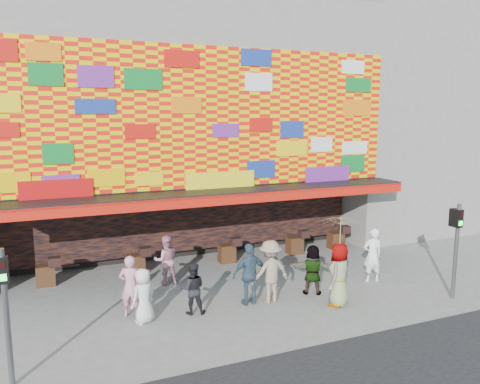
{
  "coord_description": "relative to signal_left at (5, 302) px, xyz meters",
  "views": [
    {
      "loc": [
        -5.25,
        -11.73,
        5.65
      ],
      "look_at": [
        0.47,
        2.0,
        3.2
      ],
      "focal_mm": 35.0,
      "sensor_mm": 36.0,
      "label": 1
    }
  ],
  "objects": [
    {
      "name": "shop_building",
      "position": [
        6.2,
        9.68,
        3.37
      ],
      "size": [
        15.2,
        9.4,
        10.0
      ],
      "color": "gray",
      "rests_on": "ground"
    },
    {
      "name": "parasol",
      "position": [
        8.8,
        0.93,
        0.36
      ],
      "size": [
        1.45,
        1.46,
        1.99
      ],
      "color": "beige",
      "rests_on": "ground"
    },
    {
      "name": "neighbor_right",
      "position": [
        19.2,
        9.5,
        4.14
      ],
      "size": [
        11.0,
        8.0,
        12.0
      ],
      "primitive_type": "cube",
      "color": "gray",
      "rests_on": "ground"
    },
    {
      "name": "ped_c",
      "position": [
        4.6,
        2.04,
        -1.11
      ],
      "size": [
        0.85,
        0.74,
        1.49
      ],
      "primitive_type": "imported",
      "rotation": [
        0.0,
        0.0,
        2.86
      ],
      "color": "black",
      "rests_on": "ground"
    },
    {
      "name": "ground",
      "position": [
        6.2,
        1.5,
        -1.86
      ],
      "size": [
        90.0,
        90.0,
        0.0
      ],
      "primitive_type": "plane",
      "color": "slate",
      "rests_on": "ground"
    },
    {
      "name": "ped_a",
      "position": [
        3.19,
        2.0,
        -1.09
      ],
      "size": [
        0.89,
        0.79,
        1.53
      ],
      "primitive_type": "imported",
      "rotation": [
        0.0,
        0.0,
        3.66
      ],
      "color": "silver",
      "rests_on": "ground"
    },
    {
      "name": "ped_i",
      "position": [
        4.46,
        4.68,
        -1.02
      ],
      "size": [
        0.86,
        0.7,
        1.68
      ],
      "primitive_type": "imported",
      "rotation": [
        0.0,
        0.0,
        3.06
      ],
      "color": "#C37E93",
      "rests_on": "ground"
    },
    {
      "name": "ped_d",
      "position": [
        7.02,
        1.96,
        -0.9
      ],
      "size": [
        1.3,
        0.81,
        1.93
      ],
      "primitive_type": "imported",
      "rotation": [
        0.0,
        0.0,
        3.22
      ],
      "color": "gray",
      "rests_on": "ground"
    },
    {
      "name": "signal_left",
      "position": [
        0.0,
        0.0,
        0.0
      ],
      "size": [
        0.22,
        0.2,
        3.0
      ],
      "color": "#59595B",
      "rests_on": "ground"
    },
    {
      "name": "ped_h",
      "position": [
        11.05,
        2.23,
        -0.93
      ],
      "size": [
        0.74,
        0.55,
        1.86
      ],
      "primitive_type": "imported",
      "rotation": [
        0.0,
        0.0,
        2.98
      ],
      "color": "white",
      "rests_on": "ground"
    },
    {
      "name": "ped_b",
      "position": [
        2.93,
        2.56,
        -0.97
      ],
      "size": [
        0.76,
        0.64,
        1.78
      ],
      "primitive_type": "imported",
      "rotation": [
        0.0,
        0.0,
        2.74
      ],
      "color": "pink",
      "rests_on": "ground"
    },
    {
      "name": "ped_e",
      "position": [
        6.38,
        2.03,
        -0.92
      ],
      "size": [
        1.12,
        0.5,
        1.89
      ],
      "primitive_type": "imported",
      "rotation": [
        0.0,
        0.0,
        3.18
      ],
      "color": "#354C5D",
      "rests_on": "ground"
    },
    {
      "name": "signal_right",
      "position": [
        12.4,
        0.0,
        0.0
      ],
      "size": [
        0.22,
        0.2,
        3.0
      ],
      "color": "#59595B",
      "rests_on": "ground"
    },
    {
      "name": "ped_f",
      "position": [
        8.56,
        2.03,
        -1.06
      ],
      "size": [
        1.52,
        1.17,
        1.61
      ],
      "primitive_type": "imported",
      "rotation": [
        0.0,
        0.0,
        2.61
      ],
      "color": "gray",
      "rests_on": "ground"
    },
    {
      "name": "ped_g",
      "position": [
        8.8,
        0.93,
        -0.9
      ],
      "size": [
        1.11,
        1.05,
        1.91
      ],
      "primitive_type": "imported",
      "rotation": [
        0.0,
        0.0,
        3.79
      ],
      "color": "gray",
      "rests_on": "ground"
    }
  ]
}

